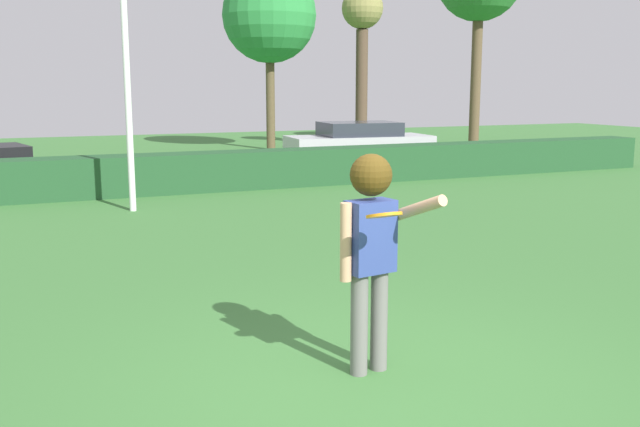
# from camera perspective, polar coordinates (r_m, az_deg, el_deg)

# --- Properties ---
(ground_plane) EXTENTS (60.00, 60.00, 0.00)m
(ground_plane) POSITION_cam_1_polar(r_m,az_deg,el_deg) (5.74, 4.31, -13.61)
(ground_plane) COLOR #3B7135
(person) EXTENTS (0.65, 0.72, 1.79)m
(person) POSITION_cam_1_polar(r_m,az_deg,el_deg) (5.68, 4.08, -1.78)
(person) COLOR slate
(person) RESTS_ON ground
(frisbee) EXTENTS (0.27, 0.26, 0.09)m
(frisbee) POSITION_cam_1_polar(r_m,az_deg,el_deg) (5.17, 5.12, -0.13)
(frisbee) COLOR orange
(lamppost) EXTENTS (0.24, 0.24, 6.84)m
(lamppost) POSITION_cam_1_polar(r_m,az_deg,el_deg) (13.70, -15.36, 15.83)
(lamppost) COLOR silver
(lamppost) RESTS_ON ground
(hedge_row) EXTENTS (27.60, 0.90, 0.85)m
(hedge_row) POSITION_cam_1_polar(r_m,az_deg,el_deg) (15.82, -14.34, 3.00)
(hedge_row) COLOR #214B28
(hedge_row) RESTS_ON ground
(parked_car_silver) EXTENTS (4.33, 2.10, 1.25)m
(parked_car_silver) POSITION_cam_1_polar(r_m,az_deg,el_deg) (21.19, 3.14, 5.76)
(parked_car_silver) COLOR #B7B7BC
(parked_car_silver) RESTS_ON ground
(bare_elm_tree) EXTENTS (1.50, 1.50, 5.81)m
(bare_elm_tree) POSITION_cam_1_polar(r_m,az_deg,el_deg) (26.88, 3.38, 14.79)
(bare_elm_tree) COLOR brown
(bare_elm_tree) RESTS_ON ground
(willow_tree) EXTENTS (3.34, 3.34, 6.42)m
(willow_tree) POSITION_cam_1_polar(r_m,az_deg,el_deg) (26.33, -4.04, 15.39)
(willow_tree) COLOR brown
(willow_tree) RESTS_ON ground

